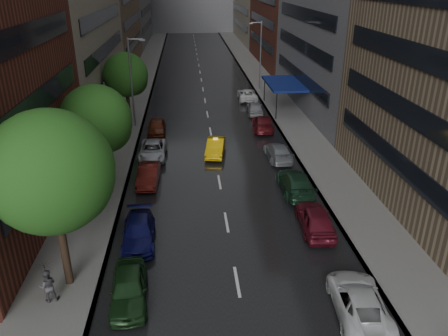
# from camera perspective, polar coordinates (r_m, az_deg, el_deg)

# --- Properties ---
(road) EXTENTS (14.00, 140.00, 0.01)m
(road) POSITION_cam_1_polar(r_m,az_deg,el_deg) (65.92, -2.91, 11.04)
(road) COLOR black
(road) RESTS_ON ground
(sidewalk_left) EXTENTS (4.00, 140.00, 0.15)m
(sidewalk_left) POSITION_cam_1_polar(r_m,az_deg,el_deg) (66.21, -10.85, 10.77)
(sidewalk_left) COLOR gray
(sidewalk_left) RESTS_ON ground
(sidewalk_right) EXTENTS (4.00, 140.00, 0.15)m
(sidewalk_right) POSITION_cam_1_polar(r_m,az_deg,el_deg) (66.82, 4.98, 11.22)
(sidewalk_right) COLOR gray
(sidewalk_right) RESTS_ON ground
(tree_near) EXTENTS (5.84, 5.84, 9.31)m
(tree_near) POSITION_cam_1_polar(r_m,az_deg,el_deg) (21.46, -21.70, -0.50)
(tree_near) COLOR #382619
(tree_near) RESTS_ON ground
(tree_mid) EXTENTS (4.97, 4.97, 7.92)m
(tree_mid) POSITION_cam_1_polar(r_m,az_deg,el_deg) (31.60, -16.38, 5.98)
(tree_mid) COLOR #382619
(tree_mid) RESTS_ON ground
(tree_far) EXTENTS (4.65, 4.65, 7.40)m
(tree_far) POSITION_cam_1_polar(r_m,az_deg,el_deg) (47.77, -12.74, 11.77)
(tree_far) COLOR #382619
(tree_far) RESTS_ON ground
(taxi) EXTENTS (2.15, 4.42, 1.40)m
(taxi) POSITION_cam_1_polar(r_m,az_deg,el_deg) (38.63, -1.11, 2.76)
(taxi) COLOR yellow
(taxi) RESTS_ON ground
(parked_cars_left) EXTENTS (2.36, 29.02, 1.49)m
(parked_cars_left) POSITION_cam_1_polar(r_m,az_deg,el_deg) (32.98, -9.94, -1.45)
(parked_cars_left) COLOR #183518
(parked_cars_left) RESTS_ON ground
(parked_cars_right) EXTENTS (2.73, 43.79, 1.59)m
(parked_cars_right) POSITION_cam_1_polar(r_m,az_deg,el_deg) (37.99, 7.05, 2.24)
(parked_cars_right) COLOR white
(parked_cars_right) RESTS_ON ground
(ped_black_umbrella) EXTENTS (0.99, 0.98, 2.09)m
(ped_black_umbrella) POSITION_cam_1_polar(r_m,az_deg,el_deg) (22.99, -22.17, -13.34)
(ped_black_umbrella) COLOR #4B4A4F
(ped_black_umbrella) RESTS_ON sidewalk_left
(street_lamp_left) EXTENTS (1.74, 0.22, 9.00)m
(street_lamp_left) POSITION_cam_1_polar(r_m,az_deg,el_deg) (45.63, -11.92, 11.07)
(street_lamp_left) COLOR gray
(street_lamp_left) RESTS_ON sidewalk_left
(street_lamp_right) EXTENTS (1.74, 0.22, 9.00)m
(street_lamp_right) POSITION_cam_1_polar(r_m,az_deg,el_deg) (60.86, 4.72, 14.60)
(street_lamp_right) COLOR gray
(street_lamp_right) RESTS_ON sidewalk_right
(awning) EXTENTS (4.00, 8.00, 3.12)m
(awning) POSITION_cam_1_polar(r_m,az_deg,el_deg) (51.80, 7.86, 10.85)
(awning) COLOR navy
(awning) RESTS_ON sidewalk_right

